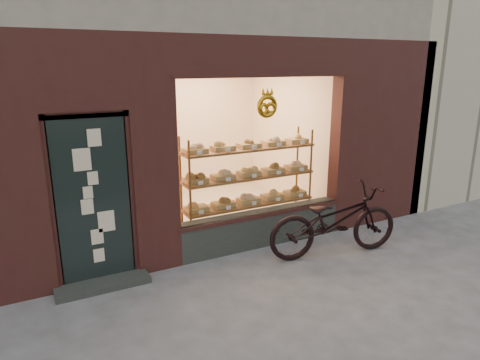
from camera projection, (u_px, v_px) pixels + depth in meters
ground at (324, 322)px, 4.68m from camera, size 90.00×90.00×0.00m
neighbor_right at (475, 1)px, 12.49m from camera, size 12.00×7.00×9.00m
display_shelf at (249, 184)px, 6.83m from camera, size 2.20×0.45×1.70m
bicycle at (334, 221)px, 6.21m from camera, size 2.11×1.06×1.06m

